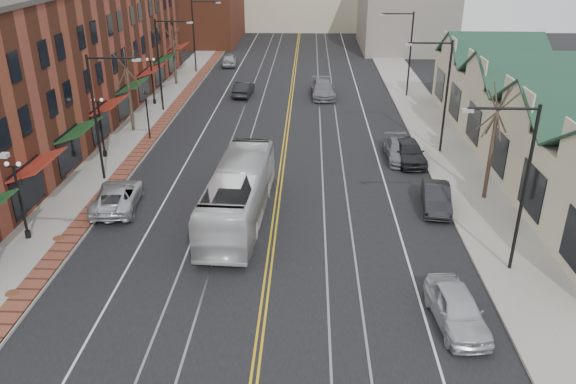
# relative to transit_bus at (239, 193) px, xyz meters

# --- Properties ---
(ground) EXTENTS (160.00, 160.00, 0.00)m
(ground) POSITION_rel_transit_bus_xyz_m (2.00, -10.83, -1.59)
(ground) COLOR black
(ground) RESTS_ON ground
(sidewalk_left) EXTENTS (4.00, 120.00, 0.15)m
(sidewalk_left) POSITION_rel_transit_bus_xyz_m (-10.00, 9.17, -1.51)
(sidewalk_left) COLOR gray
(sidewalk_left) RESTS_ON ground
(sidewalk_right) EXTENTS (4.00, 120.00, 0.15)m
(sidewalk_right) POSITION_rel_transit_bus_xyz_m (14.00, 9.17, -1.51)
(sidewalk_right) COLOR gray
(sidewalk_right) RESTS_ON ground
(building_left) EXTENTS (10.00, 50.00, 11.00)m
(building_left) POSITION_rel_transit_bus_xyz_m (-17.00, 16.17, 3.91)
(building_left) COLOR brown
(building_left) RESTS_ON ground
(building_right) EXTENTS (8.00, 36.00, 4.60)m
(building_right) POSITION_rel_transit_bus_xyz_m (20.00, 9.17, 0.71)
(building_right) COLOR beige
(building_right) RESTS_ON ground
(backdrop_mid) EXTENTS (22.00, 14.00, 9.00)m
(backdrop_mid) POSITION_rel_transit_bus_xyz_m (2.00, 74.17, 2.91)
(backdrop_mid) COLOR beige
(backdrop_mid) RESTS_ON ground
(backdrop_right) EXTENTS (12.00, 16.00, 11.00)m
(backdrop_right) POSITION_rel_transit_bus_xyz_m (17.00, 54.17, 3.91)
(backdrop_right) COLOR slate
(backdrop_right) RESTS_ON ground
(streetlight_l_1) EXTENTS (3.33, 0.25, 8.00)m
(streetlight_l_1) POSITION_rel_transit_bus_xyz_m (-9.05, 5.17, 3.44)
(streetlight_l_1) COLOR black
(streetlight_l_1) RESTS_ON sidewalk_left
(streetlight_l_2) EXTENTS (3.33, 0.25, 8.00)m
(streetlight_l_2) POSITION_rel_transit_bus_xyz_m (-9.05, 21.17, 3.44)
(streetlight_l_2) COLOR black
(streetlight_l_2) RESTS_ON sidewalk_left
(streetlight_l_3) EXTENTS (3.33, 0.25, 8.00)m
(streetlight_l_3) POSITION_rel_transit_bus_xyz_m (-9.05, 37.17, 3.44)
(streetlight_l_3) COLOR black
(streetlight_l_3) RESTS_ON sidewalk_left
(streetlight_r_0) EXTENTS (3.33, 0.25, 8.00)m
(streetlight_r_0) POSITION_rel_transit_bus_xyz_m (13.05, -4.83, 3.44)
(streetlight_r_0) COLOR black
(streetlight_r_0) RESTS_ON sidewalk_right
(streetlight_r_1) EXTENTS (3.33, 0.25, 8.00)m
(streetlight_r_1) POSITION_rel_transit_bus_xyz_m (13.05, 11.17, 3.44)
(streetlight_r_1) COLOR black
(streetlight_r_1) RESTS_ON sidewalk_right
(streetlight_r_2) EXTENTS (3.33, 0.25, 8.00)m
(streetlight_r_2) POSITION_rel_transit_bus_xyz_m (13.05, 27.17, 3.44)
(streetlight_r_2) COLOR black
(streetlight_r_2) RESTS_ON sidewalk_right
(lamppost_l_1) EXTENTS (0.84, 0.28, 4.27)m
(lamppost_l_1) POSITION_rel_transit_bus_xyz_m (-10.80, -2.83, 0.61)
(lamppost_l_1) COLOR black
(lamppost_l_1) RESTS_ON sidewalk_left
(lamppost_l_2) EXTENTS (0.84, 0.28, 4.27)m
(lamppost_l_2) POSITION_rel_transit_bus_xyz_m (-10.80, 9.17, 0.61)
(lamppost_l_2) COLOR black
(lamppost_l_2) RESTS_ON sidewalk_left
(lamppost_l_3) EXTENTS (0.84, 0.28, 4.27)m
(lamppost_l_3) POSITION_rel_transit_bus_xyz_m (-10.80, 23.17, 0.61)
(lamppost_l_3) COLOR black
(lamppost_l_3) RESTS_ON sidewalk_left
(tree_left_near) EXTENTS (1.78, 1.37, 6.48)m
(tree_left_near) POSITION_rel_transit_bus_xyz_m (-10.50, 15.17, 1.92)
(tree_left_near) COLOR #382B21
(tree_left_near) RESTS_ON sidewalk_left
(tree_left_far) EXTENTS (1.66, 1.28, 6.02)m
(tree_left_far) POSITION_rel_transit_bus_xyz_m (-10.50, 31.17, 1.69)
(tree_left_far) COLOR #382B21
(tree_left_far) RESTS_ON sidewalk_left
(tree_right_mid) EXTENTS (1.90, 1.46, 6.93)m
(tree_right_mid) POSITION_rel_transit_bus_xyz_m (14.50, 3.17, 2.16)
(tree_right_mid) COLOR #382B21
(tree_right_mid) RESTS_ON sidewalk_right
(manhole_mid) EXTENTS (0.60, 0.60, 0.02)m
(manhole_mid) POSITION_rel_transit_bus_xyz_m (-9.20, -7.83, -1.43)
(manhole_mid) COLOR #592D19
(manhole_mid) RESTS_ON sidewalk_left
(manhole_far) EXTENTS (0.60, 0.60, 0.02)m
(manhole_far) POSITION_rel_transit_bus_xyz_m (-9.20, -2.83, -1.43)
(manhole_far) COLOR #592D19
(manhole_far) RESTS_ON sidewalk_left
(traffic_signal) EXTENTS (0.18, 0.15, 3.80)m
(traffic_signal) POSITION_rel_transit_bus_xyz_m (-8.60, 13.17, 0.76)
(traffic_signal) COLOR black
(traffic_signal) RESTS_ON sidewalk_left
(transit_bus) EXTENTS (3.27, 11.53, 3.18)m
(transit_bus) POSITION_rel_transit_bus_xyz_m (0.00, 0.00, 0.00)
(transit_bus) COLOR silver
(transit_bus) RESTS_ON ground
(parked_suv) EXTENTS (3.02, 5.53, 1.47)m
(parked_suv) POSITION_rel_transit_bus_xyz_m (-7.30, 1.20, -0.85)
(parked_suv) COLOR silver
(parked_suv) RESTS_ON ground
(parked_car_a) EXTENTS (2.22, 4.60, 1.51)m
(parked_car_a) POSITION_rel_transit_bus_xyz_m (9.96, -9.04, -0.83)
(parked_car_a) COLOR silver
(parked_car_a) RESTS_ON ground
(parked_car_b) EXTENTS (1.99, 4.42, 1.41)m
(parked_car_b) POSITION_rel_transit_bus_xyz_m (11.30, 1.76, -0.88)
(parked_car_b) COLOR black
(parked_car_b) RESTS_ON ground
(parked_car_c) EXTENTS (2.00, 4.75, 1.37)m
(parked_car_c) POSITION_rel_transit_bus_xyz_m (10.29, 9.75, -0.90)
(parked_car_c) COLOR slate
(parked_car_c) RESTS_ON ground
(parked_car_d) EXTENTS (2.25, 4.84, 1.61)m
(parked_car_d) POSITION_rel_transit_bus_xyz_m (10.86, 9.21, -0.79)
(parked_car_d) COLOR black
(parked_car_d) RESTS_ON ground
(distant_car_left) EXTENTS (1.85, 4.45, 1.43)m
(distant_car_left) POSITION_rel_transit_bus_xyz_m (-2.76, 26.83, -0.87)
(distant_car_left) COLOR black
(distant_car_left) RESTS_ON ground
(distant_car_right) EXTENTS (2.53, 5.62, 1.60)m
(distant_car_right) POSITION_rel_transit_bus_xyz_m (5.14, 26.73, -0.79)
(distant_car_right) COLOR slate
(distant_car_right) RESTS_ON ground
(distant_car_far) EXTENTS (2.17, 4.56, 1.50)m
(distant_car_far) POSITION_rel_transit_bus_xyz_m (-6.11, 41.18, -0.84)
(distant_car_far) COLOR #A0A3A7
(distant_car_far) RESTS_ON ground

